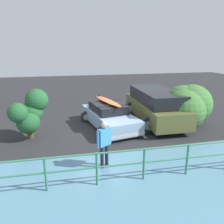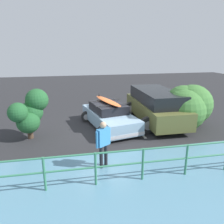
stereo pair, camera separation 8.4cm
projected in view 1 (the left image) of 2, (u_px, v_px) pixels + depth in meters
name	position (u px, v px, depth m)	size (l,w,h in m)	color
ground_plane	(103.00, 130.00, 10.61)	(44.00, 44.00, 0.02)	#28282B
parking_stripe	(134.00, 125.00, 11.22)	(3.54, 0.12, 0.00)	silver
sedan_car	(109.00, 116.00, 10.83)	(2.68, 4.23, 1.46)	#8CADC6
suv_car	(155.00, 105.00, 11.50)	(2.73, 5.01, 1.72)	brown
person_bystander	(104.00, 140.00, 7.03)	(0.53, 0.39, 1.58)	black
railing_fence	(166.00, 157.00, 6.55)	(9.89, 0.23, 1.02)	#387F5B
bush_near_left	(30.00, 112.00, 9.23)	(1.59, 1.50, 2.14)	#4C3828
bush_near_right	(187.00, 106.00, 10.78)	(2.56, 2.38, 2.20)	#4C3828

